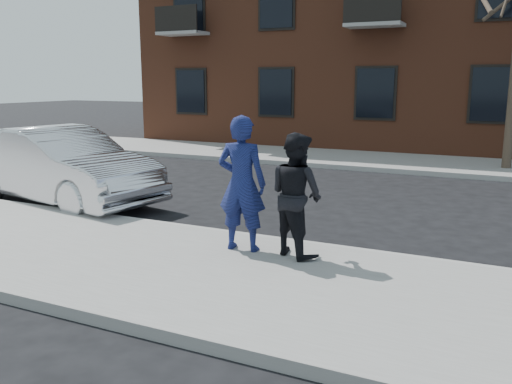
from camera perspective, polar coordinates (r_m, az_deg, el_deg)
The scene contains 8 objects.
ground at distance 8.21m, azimuth -10.92°, elevation -7.33°, with size 100.00×100.00×0.00m, color black.
near_sidewalk at distance 8.00m, azimuth -12.02°, elevation -7.33°, with size 50.00×3.50×0.15m, color gray.
near_curb at distance 9.42m, azimuth -5.32°, elevation -4.22°, with size 50.00×0.10×0.15m, color #999691.
far_sidewalk at distance 18.25m, azimuth 10.57°, elevation 3.38°, with size 50.00×3.50×0.15m, color gray.
far_curb at distance 16.54m, azimuth 8.92°, elevation 2.59°, with size 50.00×0.10×0.15m, color #999691.
silver_sedan at distance 12.51m, azimuth -19.83°, elevation 2.62°, with size 1.75×5.01×1.65m, color silver.
man_hoodie at distance 7.96m, azimuth -1.51°, elevation 0.89°, with size 0.79×0.57×2.01m.
man_peacoat at distance 7.77m, azimuth 4.24°, elevation -0.27°, with size 1.08×1.00×1.78m.
Camera 1 is at (4.70, -6.19, 2.65)m, focal length 38.00 mm.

